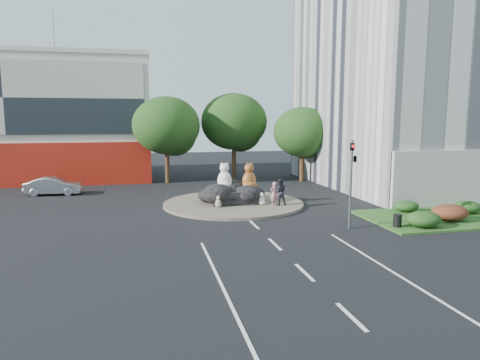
% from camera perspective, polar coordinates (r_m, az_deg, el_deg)
% --- Properties ---
extents(ground, '(120.00, 120.00, 0.00)m').
position_cam_1_polar(ground, '(21.38, 4.67, -8.55)').
color(ground, black).
rests_on(ground, ground).
extents(roundabout_island, '(10.00, 10.00, 0.20)m').
position_cam_1_polar(roundabout_island, '(30.76, -0.89, -3.16)').
color(roundabout_island, brown).
rests_on(roundabout_island, ground).
extents(rock_plinth, '(3.20, 2.60, 0.90)m').
position_cam_1_polar(rock_plinth, '(30.66, -0.89, -2.16)').
color(rock_plinth, black).
rests_on(rock_plinth, roundabout_island).
extents(shophouse_block, '(25.20, 12.30, 17.40)m').
position_cam_1_polar(shophouse_block, '(48.90, -26.95, 7.33)').
color(shophouse_block, silver).
rests_on(shophouse_block, ground).
extents(grass_verge, '(10.00, 6.00, 0.12)m').
position_cam_1_polar(grass_verge, '(29.57, 25.66, -4.52)').
color(grass_verge, '#214C19').
rests_on(grass_verge, ground).
extents(tree_left, '(6.46, 6.46, 8.27)m').
position_cam_1_polar(tree_left, '(41.66, -9.69, 6.81)').
color(tree_left, '#382314').
rests_on(tree_left, ground).
extents(tree_mid, '(6.84, 6.84, 8.76)m').
position_cam_1_polar(tree_mid, '(44.57, -0.75, 7.40)').
color(tree_mid, '#382314').
rests_on(tree_mid, ground).
extents(tree_right, '(5.70, 5.70, 7.30)m').
position_cam_1_polar(tree_right, '(42.45, 8.38, 6.03)').
color(tree_right, '#382314').
rests_on(tree_right, ground).
extents(hedge_near_green, '(2.00, 1.60, 0.90)m').
position_cam_1_polar(hedge_near_green, '(26.12, 23.26, -4.82)').
color(hedge_near_green, black).
rests_on(hedge_near_green, grass_verge).
extents(hedge_red, '(2.20, 1.76, 0.99)m').
position_cam_1_polar(hedge_red, '(28.39, 26.19, -3.91)').
color(hedge_red, '#441C12').
rests_on(hedge_red, grass_verge).
extents(hedge_mid_green, '(1.80, 1.44, 0.81)m').
position_cam_1_polar(hedge_mid_green, '(31.12, 28.04, -3.20)').
color(hedge_mid_green, black).
rests_on(hedge_mid_green, grass_verge).
extents(hedge_back_green, '(1.60, 1.28, 0.72)m').
position_cam_1_polar(hedge_back_green, '(30.03, 21.34, -3.27)').
color(hedge_back_green, black).
rests_on(hedge_back_green, grass_verge).
extents(traffic_light, '(0.44, 1.24, 5.00)m').
position_cam_1_polar(traffic_light, '(24.42, 14.84, 1.97)').
color(traffic_light, '#595B60').
rests_on(traffic_light, ground).
extents(street_lamp, '(2.34, 0.22, 8.06)m').
position_cam_1_polar(street_lamp, '(33.48, 21.94, 4.85)').
color(street_lamp, '#595B60').
rests_on(street_lamp, ground).
extents(cat_white, '(1.49, 1.41, 1.99)m').
position_cam_1_polar(cat_white, '(30.71, -2.08, 0.59)').
color(cat_white, silver).
rests_on(cat_white, rock_plinth).
extents(cat_tabby, '(1.50, 1.42, 1.99)m').
position_cam_1_polar(cat_tabby, '(30.61, 1.23, 0.56)').
color(cat_tabby, '#B16324').
rests_on(cat_tabby, rock_plinth).
extents(kitten_calico, '(0.65, 0.66, 0.83)m').
position_cam_1_polar(kitten_calico, '(29.03, -2.92, -2.82)').
color(kitten_calico, white).
rests_on(kitten_calico, roundabout_island).
extents(kitten_white, '(0.71, 0.70, 0.89)m').
position_cam_1_polar(kitten_white, '(29.85, 2.92, -2.46)').
color(kitten_white, silver).
rests_on(kitten_white, roundabout_island).
extents(pedestrian_pink, '(0.68, 0.54, 1.63)m').
position_cam_1_polar(pedestrian_pink, '(29.67, 4.55, -1.81)').
color(pedestrian_pink, '#C9828B').
rests_on(pedestrian_pink, roundabout_island).
extents(pedestrian_dark, '(0.96, 0.78, 1.86)m').
position_cam_1_polar(pedestrian_dark, '(29.69, 5.35, -1.59)').
color(pedestrian_dark, black).
rests_on(pedestrian_dark, roundabout_island).
extents(parked_car, '(4.48, 1.82, 1.45)m').
position_cam_1_polar(parked_car, '(37.89, -23.59, -0.75)').
color(parked_car, '#94959B').
rests_on(parked_car, ground).
extents(litter_bin, '(0.51, 0.51, 0.72)m').
position_cam_1_polar(litter_bin, '(25.67, 20.25, -5.09)').
color(litter_bin, black).
rests_on(litter_bin, grass_verge).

